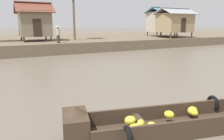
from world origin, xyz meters
name	(u,v)px	position (x,y,z in m)	size (l,w,h in m)	color
ground_plane	(83,80)	(0.00, 10.00, 0.00)	(300.00, 300.00, 0.00)	#665B4C
riverbank_strip	(33,42)	(0.00, 29.39, 0.54)	(160.00, 20.00, 1.07)	brown
banana_boat	(177,119)	(0.45, 3.66, 0.32)	(6.16, 2.36, 0.97)	#3D2D21
stilt_house_mid_left	(35,23)	(-0.29, 24.05, 2.98)	(3.75, 3.80, 4.08)	#4C3826
stilt_house_mid_right	(175,22)	(16.97, 21.41, 3.10)	(4.71, 3.59, 3.89)	#4C3826
stilt_house_right	(161,22)	(17.78, 25.05, 3.23)	(3.76, 3.95, 4.23)	#4C3826
vendor_person	(58,33)	(1.22, 20.15, 2.00)	(0.44, 0.44, 1.66)	#332D28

